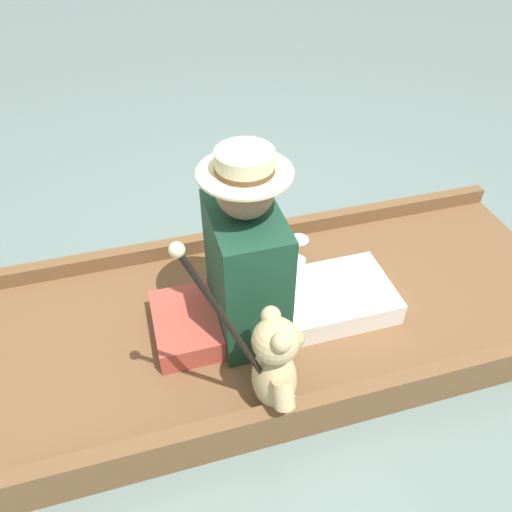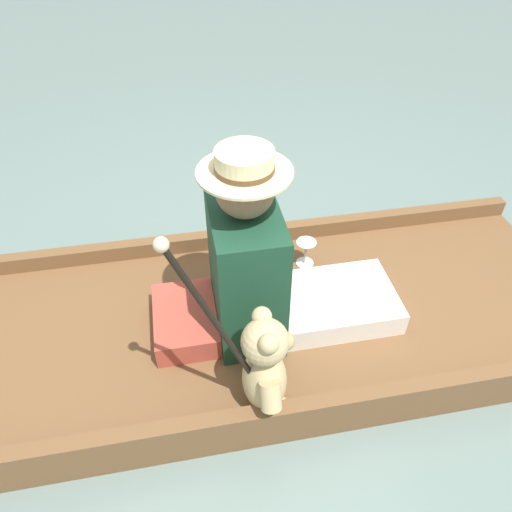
{
  "view_description": "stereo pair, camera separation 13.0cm",
  "coord_description": "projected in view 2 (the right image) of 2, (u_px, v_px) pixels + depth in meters",
  "views": [
    {
      "loc": [
        1.42,
        -0.51,
        1.77
      ],
      "look_at": [
        0.03,
        -0.11,
        0.5
      ],
      "focal_mm": 35.0,
      "sensor_mm": 36.0,
      "label": 1
    },
    {
      "loc": [
        1.45,
        -0.38,
        1.77
      ],
      "look_at": [
        0.03,
        -0.11,
        0.5
      ],
      "focal_mm": 35.0,
      "sensor_mm": 36.0,
      "label": 2
    }
  ],
  "objects": [
    {
      "name": "seated_person",
      "position": [
        267.0,
        269.0,
        1.98
      ],
      "size": [
        0.41,
        0.82,
        0.85
      ],
      "rotation": [
        0.0,
        0.0,
        -0.16
      ],
      "color": "white",
      "rests_on": "punt_boat"
    },
    {
      "name": "walking_cane",
      "position": [
        216.0,
        324.0,
        1.52
      ],
      "size": [
        0.04,
        0.34,
        0.86
      ],
      "color": "black",
      "rests_on": "punt_boat"
    },
    {
      "name": "ground_plane",
      "position": [
        279.0,
        330.0,
        2.29
      ],
      "size": [
        16.0,
        16.0,
        0.0
      ],
      "primitive_type": "plane",
      "color": "slate"
    },
    {
      "name": "teddy_bear",
      "position": [
        266.0,
        367.0,
        1.74
      ],
      "size": [
        0.31,
        0.18,
        0.45
      ],
      "color": "tan",
      "rests_on": "punt_boat"
    },
    {
      "name": "seat_cushion",
      "position": [
        186.0,
        320.0,
        2.11
      ],
      "size": [
        0.37,
        0.26,
        0.11
      ],
      "color": "#B24738",
      "rests_on": "punt_boat"
    },
    {
      "name": "punt_boat",
      "position": [
        280.0,
        320.0,
        2.25
      ],
      "size": [
        1.08,
        2.74,
        0.2
      ],
      "color": "brown",
      "rests_on": "ground_plane"
    },
    {
      "name": "wine_glass",
      "position": [
        306.0,
        248.0,
        2.39
      ],
      "size": [
        0.1,
        0.1,
        0.14
      ],
      "color": "silver",
      "rests_on": "punt_boat"
    }
  ]
}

